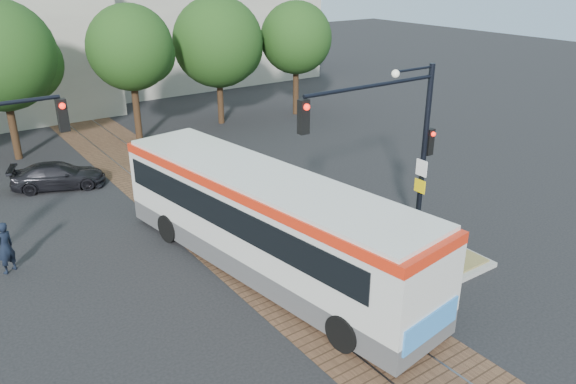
# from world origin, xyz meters

# --- Properties ---
(ground) EXTENTS (120.00, 120.00, 0.00)m
(ground) POSITION_xyz_m (0.00, 0.00, 0.00)
(ground) COLOR black
(ground) RESTS_ON ground
(trackbed) EXTENTS (3.60, 40.00, 0.02)m
(trackbed) POSITION_xyz_m (0.00, 4.00, 0.01)
(trackbed) COLOR brown
(trackbed) RESTS_ON ground
(tree_row) EXTENTS (26.40, 5.60, 7.67)m
(tree_row) POSITION_xyz_m (1.21, 16.42, 4.85)
(tree_row) COLOR #382314
(tree_row) RESTS_ON ground
(warehouses) EXTENTS (40.00, 13.00, 8.00)m
(warehouses) POSITION_xyz_m (-0.53, 28.75, 3.81)
(warehouses) COLOR #ADA899
(warehouses) RESTS_ON ground
(city_bus) EXTENTS (4.23, 12.36, 3.25)m
(city_bus) POSITION_xyz_m (-0.31, 0.60, 1.81)
(city_bus) COLOR #48484B
(city_bus) RESTS_ON ground
(traffic_island) EXTENTS (2.20, 5.20, 1.13)m
(traffic_island) POSITION_xyz_m (4.82, -0.90, 0.33)
(traffic_island) COLOR gray
(traffic_island) RESTS_ON ground
(signal_pole_main) EXTENTS (5.49, 0.46, 6.00)m
(signal_pole_main) POSITION_xyz_m (3.86, -0.81, 4.16)
(signal_pole_main) COLOR black
(signal_pole_main) RESTS_ON ground
(officer) EXTENTS (0.75, 0.68, 1.72)m
(officer) POSITION_xyz_m (-7.07, 5.16, 0.86)
(officer) COLOR black
(officer) RESTS_ON ground
(parked_car) EXTENTS (4.16, 2.79, 1.12)m
(parked_car) POSITION_xyz_m (-3.85, 11.62, 0.56)
(parked_car) COLOR black
(parked_car) RESTS_ON ground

